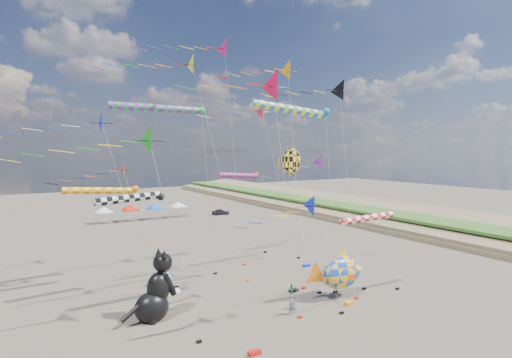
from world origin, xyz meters
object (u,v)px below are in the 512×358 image
at_px(cat_inflatable, 155,285).
at_px(fish_inflatable, 341,272).
at_px(child_blue, 294,303).
at_px(parked_car, 221,212).
at_px(child_green, 292,290).
at_px(person_adult, 292,305).

relative_size(cat_inflatable, fish_inflatable, 0.93).
bearing_deg(child_blue, parked_car, 21.78).
height_order(child_green, child_blue, child_green).
height_order(cat_inflatable, child_green, cat_inflatable).
relative_size(cat_inflatable, child_green, 5.18).
bearing_deg(cat_inflatable, parked_car, 46.52).
bearing_deg(fish_inflatable, person_adult, -173.76).
bearing_deg(fish_inflatable, child_green, 139.89).
height_order(fish_inflatable, parked_car, fish_inflatable).
bearing_deg(cat_inflatable, child_blue, -32.60).
distance_m(cat_inflatable, parked_car, 54.87).
distance_m(fish_inflatable, child_blue, 5.81).
height_order(person_adult, child_green, person_adult).
relative_size(fish_inflatable, parked_car, 1.66).
height_order(child_green, parked_car, parked_car).
height_order(cat_inflatable, person_adult, cat_inflatable).
bearing_deg(parked_car, fish_inflatable, 175.27).
bearing_deg(child_green, person_adult, -108.05).
xyz_separation_m(fish_inflatable, child_blue, (-5.48, 0.14, -1.92)).
distance_m(fish_inflatable, child_green, 5.04).
xyz_separation_m(fish_inflatable, person_adult, (-6.30, -0.69, -1.63)).
height_order(fish_inflatable, child_green, fish_inflatable).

